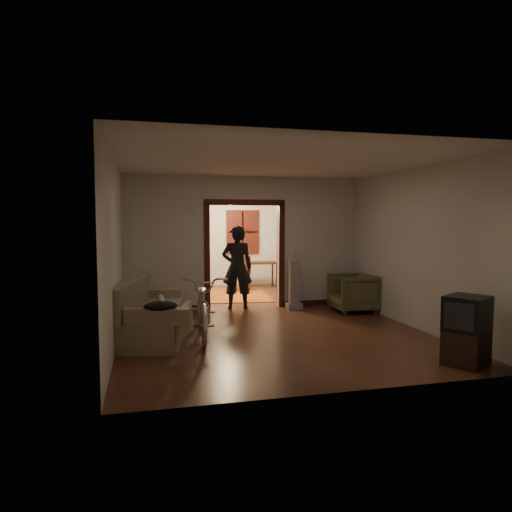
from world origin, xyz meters
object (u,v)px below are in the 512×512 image
object	(u,v)px
sofa	(156,309)
armchair	(353,293)
person	(237,267)
locker	(180,253)
desk	(260,275)
bicycle	(203,305)

from	to	relation	value
sofa	armchair	bearing A→B (deg)	29.46
armchair	person	bearing A→B (deg)	-109.22
armchair	locker	world-z (taller)	locker
locker	sofa	bearing A→B (deg)	-87.86
desk	armchair	bearing A→B (deg)	-76.89
sofa	locker	bearing A→B (deg)	94.37
bicycle	desk	size ratio (longest dim) A/B	2.02
armchair	locker	xyz separation A→B (m)	(-3.22, 4.10, 0.59)
sofa	desk	world-z (taller)	sofa
bicycle	person	distance (m)	2.45
armchair	desk	bearing A→B (deg)	-161.94
sofa	bicycle	size ratio (longest dim) A/B	1.03
sofa	armchair	xyz separation A→B (m)	(4.00, 1.21, -0.07)
person	armchair	bearing A→B (deg)	164.97
armchair	locker	size ratio (longest dim) A/B	0.44
bicycle	armchair	xyz separation A→B (m)	(3.25, 1.33, -0.12)
desk	sofa	bearing A→B (deg)	-123.89
locker	person	bearing A→B (deg)	-62.84
person	desk	bearing A→B (deg)	-106.89
bicycle	armchair	bearing A→B (deg)	26.94
bicycle	sofa	bearing A→B (deg)	175.14
locker	desk	size ratio (longest dim) A/B	2.02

